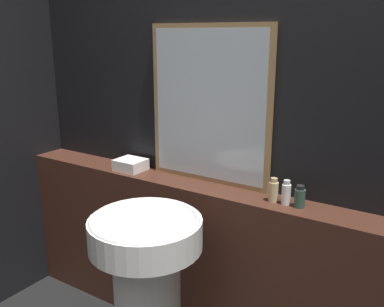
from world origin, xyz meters
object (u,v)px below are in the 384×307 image
pedestal_sink (147,289)px  towel_stack (131,165)px  lotion_bottle (300,197)px  mirror (209,106)px  conditioner_bottle (286,193)px  shampoo_bottle (273,191)px

pedestal_sink → towel_stack: (-0.50, 0.49, 0.39)m
towel_stack → lotion_bottle: size_ratio=1.57×
lotion_bottle → pedestal_sink: bearing=-137.5°
mirror → conditioner_bottle: 0.61m
towel_stack → conditioner_bottle: 0.97m
mirror → conditioner_bottle: size_ratio=6.96×
mirror → towel_stack: 0.63m
shampoo_bottle → conditioner_bottle: size_ratio=0.99×
towel_stack → lotion_bottle: (1.04, -0.00, 0.02)m
mirror → conditioner_bottle: (0.48, -0.09, -0.36)m
pedestal_sink → towel_stack: towel_stack is taller
conditioner_bottle → lotion_bottle: bearing=-0.0°
shampoo_bottle → lotion_bottle: 0.13m
pedestal_sink → shampoo_bottle: (0.40, 0.49, 0.42)m
pedestal_sink → shampoo_bottle: shampoo_bottle is taller
towel_stack → lotion_bottle: 1.04m
mirror → lotion_bottle: (0.55, -0.09, -0.37)m
mirror → shampoo_bottle: 0.56m
conditioner_bottle → towel_stack: bearing=-180.0°
towel_stack → pedestal_sink: bearing=-43.9°
mirror → lotion_bottle: mirror is taller
mirror → lotion_bottle: 0.67m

